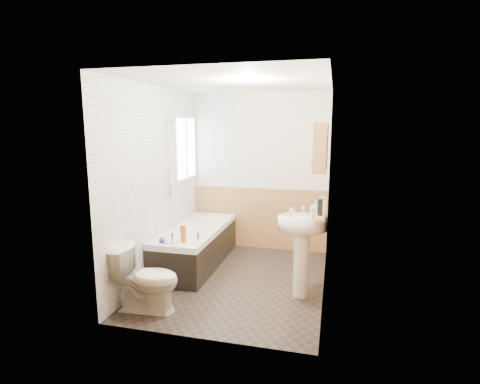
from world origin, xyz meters
name	(u,v)px	position (x,y,z in m)	size (l,w,h in m)	color
floor	(237,280)	(0.00, 0.00, 0.00)	(2.80, 2.80, 0.00)	black
ceiling	(237,83)	(0.00, 0.00, 2.50)	(2.80, 2.80, 0.00)	white
wall_back	(259,173)	(0.00, 1.41, 1.25)	(2.20, 0.02, 2.50)	beige
wall_front	(197,211)	(0.00, -1.41, 1.25)	(2.20, 0.02, 2.50)	beige
wall_left	(156,183)	(-1.11, 0.00, 1.25)	(0.02, 2.80, 2.50)	beige
wall_right	(328,190)	(1.11, 0.00, 1.25)	(0.02, 2.80, 2.50)	beige
wainscot_right	(324,251)	(1.09, 0.00, 0.50)	(0.01, 2.80, 1.00)	tan
wainscot_front	(200,289)	(0.00, -1.39, 0.50)	(2.20, 0.01, 1.00)	tan
wainscot_back	(258,218)	(0.00, 1.39, 0.50)	(2.20, 0.01, 1.00)	tan
tile_cladding_left	(157,183)	(-1.09, 0.00, 1.25)	(0.01, 2.80, 2.50)	white
tile_return_back	(215,141)	(-0.73, 1.39, 1.75)	(0.75, 0.01, 1.50)	white
window	(186,148)	(-1.06, 0.95, 1.65)	(0.03, 0.79, 0.99)	white
bathtub	(196,245)	(-0.73, 0.44, 0.29)	(0.70, 1.83, 0.69)	black
shower_riser	(169,144)	(-1.04, 0.29, 1.74)	(0.11, 0.08, 1.27)	silver
toilet	(146,279)	(-0.76, -1.00, 0.36)	(0.41, 0.73, 0.71)	white
sink	(302,240)	(0.84, -0.24, 0.69)	(0.56, 0.46, 1.09)	white
pine_shelf	(321,208)	(1.04, -0.03, 1.03)	(0.10, 1.27, 0.03)	tan
medicine_cabinet	(321,147)	(1.01, -0.21, 1.76)	(0.15, 0.60, 0.54)	tan
foam_can	(320,207)	(1.04, -0.46, 1.14)	(0.06, 0.06, 0.18)	black
green_bottle	(321,203)	(1.04, -0.25, 1.14)	(0.04, 0.04, 0.19)	#388447
black_jar	(323,198)	(1.04, 0.44, 1.06)	(0.06, 0.06, 0.04)	#59C647
soap_bottle	(315,214)	(0.98, -0.28, 1.01)	(0.09, 0.21, 0.10)	silver
clear_bottle	(291,213)	(0.71, -0.31, 1.02)	(0.04, 0.04, 0.11)	silver
blue_gel	(183,234)	(-0.62, -0.28, 0.66)	(0.06, 0.04, 0.22)	orange
cream_jar	(163,240)	(-0.88, -0.34, 0.58)	(0.08, 0.08, 0.05)	#19339E
orange_bottle	(198,236)	(-0.49, -0.11, 0.60)	(0.03, 0.03, 0.08)	maroon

